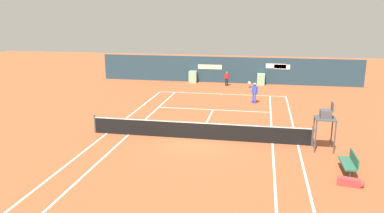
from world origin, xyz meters
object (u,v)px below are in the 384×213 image
at_px(player_on_baseline, 254,91).
at_px(tennis_ball_mid_court, 170,97).
at_px(umpire_chair, 326,118).
at_px(equipment_bag, 351,182).
at_px(ball_kid_left_post, 227,78).
at_px(tennis_ball_near_service_line, 146,124).
at_px(player_bench, 350,162).
at_px(tennis_ball_by_sideline, 264,103).

distance_m(player_on_baseline, tennis_ball_mid_court, 6.80).
distance_m(umpire_chair, tennis_ball_mid_court, 14.58).
xyz_separation_m(equipment_bag, ball_kid_left_post, (-6.91, 19.95, 0.61)).
xyz_separation_m(ball_kid_left_post, tennis_ball_near_service_line, (-3.70, -13.26, -0.73)).
distance_m(player_on_baseline, tennis_ball_near_service_line, 9.32).
xyz_separation_m(player_bench, tennis_ball_near_service_line, (-10.80, 5.34, -0.48)).
bearing_deg(ball_kid_left_post, equipment_bag, 114.81).
bearing_deg(ball_kid_left_post, tennis_ball_near_service_line, 80.12).
relative_size(player_on_baseline, tennis_ball_near_service_line, 26.40).
bearing_deg(ball_kid_left_post, player_bench, 116.60).
height_order(equipment_bag, tennis_ball_mid_court, equipment_bag).
relative_size(equipment_bag, tennis_ball_near_service_line, 15.34).
height_order(tennis_ball_near_service_line, tennis_ball_mid_court, same).
xyz_separation_m(ball_kid_left_post, tennis_ball_by_sideline, (3.49, -6.41, -0.73)).
height_order(umpire_chair, player_bench, umpire_chair).
xyz_separation_m(player_bench, ball_kid_left_post, (-7.09, 18.60, 0.25)).
distance_m(player_bench, ball_kid_left_post, 19.91).
relative_size(equipment_bag, ball_kid_left_post, 0.79).
relative_size(umpire_chair, player_bench, 1.59).
height_order(player_bench, tennis_ball_mid_court, player_bench).
xyz_separation_m(equipment_bag, player_on_baseline, (-4.22, 13.41, 0.78)).
bearing_deg(player_on_baseline, umpire_chair, 132.20).
bearing_deg(tennis_ball_by_sideline, player_on_baseline, -170.39).
relative_size(ball_kid_left_post, tennis_ball_mid_court, 19.53).
distance_m(equipment_bag, tennis_ball_near_service_line, 12.54).
relative_size(ball_kid_left_post, tennis_ball_near_service_line, 19.53).
distance_m(player_on_baseline, tennis_ball_by_sideline, 1.22).
xyz_separation_m(umpire_chair, tennis_ball_mid_court, (-10.40, 10.09, -1.66)).
relative_size(player_bench, tennis_ball_near_service_line, 23.11).
bearing_deg(player_on_baseline, equipment_bag, 128.13).
bearing_deg(equipment_bag, player_on_baseline, 107.46).
bearing_deg(tennis_ball_mid_court, umpire_chair, -44.13).
distance_m(player_bench, tennis_ball_mid_court, 16.94).
height_order(ball_kid_left_post, tennis_ball_by_sideline, ball_kid_left_post).
distance_m(player_bench, tennis_ball_near_service_line, 12.05).
height_order(tennis_ball_near_service_line, tennis_ball_by_sideline, same).
xyz_separation_m(equipment_bag, tennis_ball_near_service_line, (-10.61, 6.69, -0.13)).
bearing_deg(tennis_ball_near_service_line, equipment_bag, -32.24).
xyz_separation_m(player_on_baseline, ball_kid_left_post, (-2.69, 6.54, -0.18)).
relative_size(equipment_bag, tennis_ball_mid_court, 15.34).
distance_m(player_bench, equipment_bag, 1.41).
bearing_deg(equipment_bag, tennis_ball_by_sideline, 104.16).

